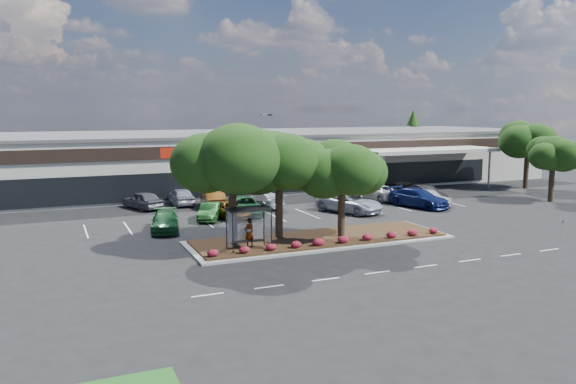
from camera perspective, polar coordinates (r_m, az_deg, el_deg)
name	(u,v)px	position (r m, az deg, el deg)	size (l,w,h in m)	color
ground	(376,251)	(36.05, 8.94, -5.99)	(160.00, 160.00, 0.00)	black
retail_store	(223,159)	(66.40, -6.65, 3.38)	(80.40, 25.20, 6.25)	beige
landscape_island	(320,239)	(38.46, 3.23, -4.80)	(18.00, 6.00, 0.26)	#9C9C97
lane_markings	(305,222)	(44.93, 1.72, -3.02)	(33.12, 20.06, 0.01)	silver
shrub_row	(334,240)	(36.55, 4.70, -4.89)	(17.00, 0.80, 0.50)	maroon
bus_shelter	(248,216)	(34.98, -4.08, -2.48)	(2.75, 1.55, 2.59)	black
island_tree_west	(232,184)	(35.98, -5.67, 0.87)	(7.20, 7.20, 7.89)	black
island_tree_mid	(279,184)	(37.84, -0.92, 0.84)	(6.60, 6.60, 7.32)	black
island_tree_east	(342,189)	(38.26, 5.49, 0.27)	(5.80, 5.80, 6.50)	black
tree_east_near	(552,168)	(59.91, 25.27, 2.19)	(5.60, 5.60, 6.51)	black
tree_east_far	(527,155)	(68.93, 23.12, 3.49)	(6.40, 6.40, 7.62)	black
conifer_north_east	(413,138)	(90.56, 12.54, 5.41)	(3.96, 3.96, 9.00)	black
person_waiting	(249,233)	(35.45, -3.96, -4.15)	(0.69, 0.45, 1.89)	#594C47
light_pole	(263,157)	(61.65, -2.56, 3.59)	(1.43, 0.51, 8.52)	#9C9C97
survey_stake	(562,225)	(44.84, 26.09, -3.06)	(0.08, 0.14, 1.01)	tan
car_0	(165,221)	(42.44, -12.38, -2.93)	(1.96, 4.83, 1.40)	#185526
car_1	(210,211)	(45.96, -7.94, -1.97)	(1.46, 4.19, 1.38)	#174219
car_2	(230,210)	(46.70, -5.93, -1.79)	(2.22, 4.82, 1.34)	#63380C
car_3	(245,206)	(47.81, -4.43, -1.42)	(2.55, 5.53, 1.54)	#19512C
car_4	(341,201)	(50.96, 5.43, -0.94)	(1.87, 4.61, 1.34)	slate
car_5	(350,203)	(49.11, 6.30, -1.11)	(2.76, 5.99, 1.66)	#B7BAC4
car_6	(419,198)	(52.77, 13.13, -0.59)	(2.39, 5.88, 1.71)	navy
car_7	(428,197)	(54.16, 14.08, -0.49)	(1.82, 4.51, 1.54)	silver
car_8	(425,194)	(55.95, 13.74, -0.17)	(1.69, 4.84, 1.59)	black
car_9	(143,200)	(52.17, -14.53, -0.79)	(1.91, 4.75, 1.62)	slate
car_10	(213,199)	(51.67, -7.63, -0.68)	(1.72, 4.92, 1.62)	#63380E
car_11	(181,196)	(53.60, -10.81, -0.43)	(1.91, 4.74, 1.62)	#ABB0B8
car_12	(265,200)	(51.20, -2.37, -0.82)	(1.97, 4.85, 1.41)	#B8BDC5
car_13	(335,192)	(56.16, 4.80, 0.01)	(2.43, 5.27, 1.47)	#633508
car_14	(376,192)	(56.43, 8.91, -0.01)	(2.48, 5.37, 1.49)	silver
car_15	(397,190)	(58.55, 11.04, 0.25)	(2.51, 5.44, 1.51)	black
car_16	(399,187)	(60.74, 11.17, 0.47)	(1.92, 4.73, 1.37)	black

